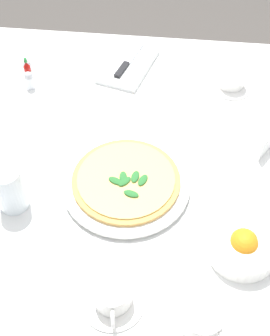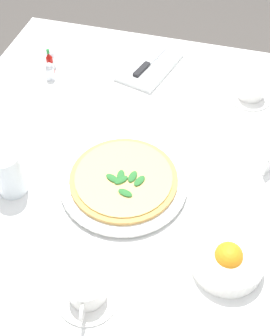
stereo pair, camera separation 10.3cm
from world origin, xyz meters
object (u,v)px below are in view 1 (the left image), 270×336
pizza_plate (126,183)px  hot_sauce_bottle (28,72)px  pepper_shaker (29,81)px  pizza (126,180)px  dinner_knife (128,61)px  coffee_cup_near_left (113,295)px  water_glass_far_right (10,190)px  coffee_cup_left_edge (202,321)px  napkin_folded (128,65)px  citrus_bowl (243,245)px  menu_card (269,143)px  coffee_cup_center_back (232,78)px  salt_shaker (28,69)px

pizza_plate → hot_sauce_bottle: bearing=42.9°
hot_sauce_bottle → pepper_shaker: bearing=-160.3°
pizza → dinner_knife: bearing=6.4°
coffee_cup_near_left → water_glass_far_right: (0.21, 0.26, 0.03)m
water_glass_far_right → dinner_knife: water_glass_far_right is taller
coffee_cup_left_edge → dinner_knife: coffee_cup_left_edge is taller
coffee_cup_left_edge → napkin_folded: bearing=16.6°
pizza_plate → coffee_cup_near_left: bearing=-178.0°
hot_sauce_bottle → pepper_shaker: (-0.03, -0.01, -0.01)m
coffee_cup_near_left → citrus_bowl: 0.29m
napkin_folded → menu_card: size_ratio=3.16×
dinner_knife → hot_sauce_bottle: 0.31m
dinner_knife → pepper_shaker: 0.31m
coffee_cup_center_back → salt_shaker: size_ratio=2.32×
water_glass_far_right → menu_card: bearing=-68.5°
coffee_cup_left_edge → menu_card: 0.50m
hot_sauce_bottle → salt_shaker: (0.03, 0.01, -0.01)m
pepper_shaker → menu_card: (-0.18, -0.68, 0.00)m
hot_sauce_bottle → napkin_folded: bearing=-70.3°
napkin_folded → salt_shaker: bearing=119.1°
napkin_folded → hot_sauce_bottle: size_ratio=2.97×
coffee_cup_left_edge → dinner_knife: 0.83m
water_glass_far_right → coffee_cup_center_back: bearing=-46.2°
water_glass_far_right → citrus_bowl: size_ratio=0.77×
salt_shaker → pepper_shaker: (-0.06, -0.02, 0.00)m
coffee_cup_left_edge → pizza: bearing=29.5°
coffee_cup_left_edge → salt_shaker: 0.89m
dinner_knife → salt_shaker: salt_shaker is taller
dinner_knife → hot_sauce_bottle: hot_sauce_bottle is taller
pizza → dinner_knife: 0.48m
pizza → salt_shaker: salt_shaker is taller
pepper_shaker → menu_card: menu_card is taller
pizza_plate → napkin_folded: 0.47m
salt_shaker → menu_card: (-0.24, -0.70, 0.00)m
water_glass_far_right → hot_sauce_bottle: (0.45, 0.09, -0.02)m
salt_shaker → pepper_shaker: 0.06m
napkin_folded → pepper_shaker: pepper_shaker is taller
coffee_cup_near_left → menu_card: size_ratio=1.70×
pizza → water_glass_far_right: 0.27m
coffee_cup_left_edge → salt_shaker: (0.71, 0.53, -0.00)m
dinner_knife → salt_shaker: bearing=121.1°
coffee_cup_near_left → pepper_shaker: (0.63, 0.34, -0.00)m
coffee_cup_center_back → pepper_shaker: 0.60m
coffee_cup_center_back → hot_sauce_bottle: size_ratio=1.57×
pizza → coffee_cup_near_left: 0.29m
coffee_cup_near_left → napkin_folded: 0.76m
coffee_cup_center_back → pepper_shaker: coffee_cup_center_back is taller
water_glass_far_right → salt_shaker: bearing=11.7°
coffee_cup_left_edge → citrus_bowl: bearing=-26.3°
water_glass_far_right → hot_sauce_bottle: 0.46m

